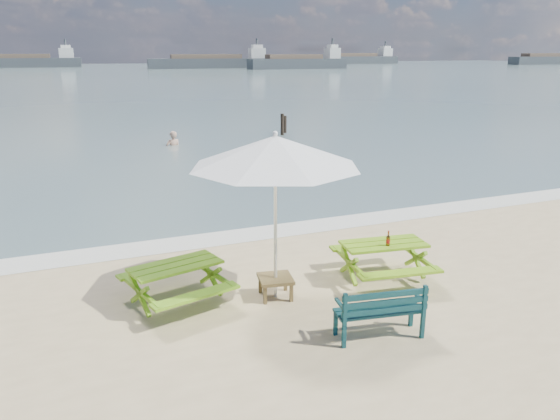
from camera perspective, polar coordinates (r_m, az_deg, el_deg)
name	(u,v)px	position (r m, az deg, el deg)	size (l,w,h in m)	color
sea	(74,76)	(91.40, -20.72, 12.92)	(300.00, 300.00, 0.00)	slate
foam_strip	(243,235)	(12.09, -3.88, -2.65)	(22.00, 0.90, 0.01)	silver
picnic_table_left	(177,285)	(8.97, -10.75, -7.70)	(1.76, 1.88, 0.68)	#659E18
picnic_table_right	(383,262)	(9.87, 10.70, -5.36)	(1.68, 1.81, 0.70)	#6C9D17
park_bench	(379,321)	(8.04, 10.29, -11.34)	(1.31, 0.63, 0.78)	#0D3338
side_table	(276,286)	(9.10, -0.47, -8.00)	(0.63, 0.63, 0.35)	brown
patio_umbrella	(275,152)	(8.42, -0.51, 6.13)	(3.16, 3.16, 2.69)	silver
beer_bottle	(388,241)	(9.59, 11.22, -3.18)	(0.07, 0.07, 0.26)	#914C15
swimmer	(174,151)	(24.09, -11.06, 6.05)	(0.68, 0.49, 1.74)	tan
mooring_pilings	(283,126)	(26.68, 0.36, 8.72)	(0.56, 0.76, 1.23)	black
cargo_ships	(295,61)	(138.67, 1.62, 15.27)	(157.74, 38.31, 4.40)	#383E42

